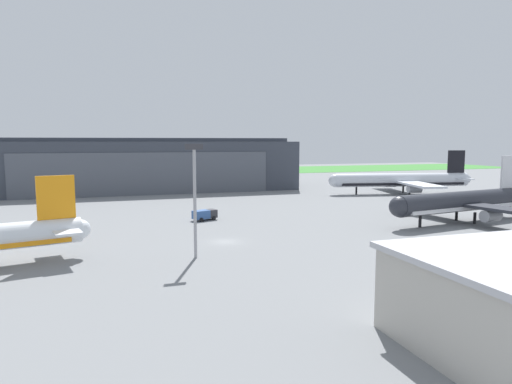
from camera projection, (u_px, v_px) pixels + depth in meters
The scene contains 7 objects.
ground_plane at pixel (225, 242), 72.62m from camera, with size 440.00×440.00×0.00m, color slate.
grass_field_strip at pixel (145, 173), 232.41m from camera, with size 440.00×56.00×0.08m, color #418939.
maintenance_hangar at pixel (143, 166), 148.01m from camera, with size 99.28×29.03×17.25m.
airliner_near_right at pixel (461, 202), 89.34m from camera, with size 36.04×28.65×13.16m.
airliner_far_left at pixel (401, 180), 138.39m from camera, with size 44.70×38.90×13.36m.
stair_truck at pixel (205, 214), 92.38m from camera, with size 5.41×3.75×2.11m.
apron_light_mast at pixel (195, 190), 61.67m from camera, with size 2.40×0.50×15.81m.
Camera 1 is at (-17.35, -69.30, 16.12)m, focal length 31.60 mm.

